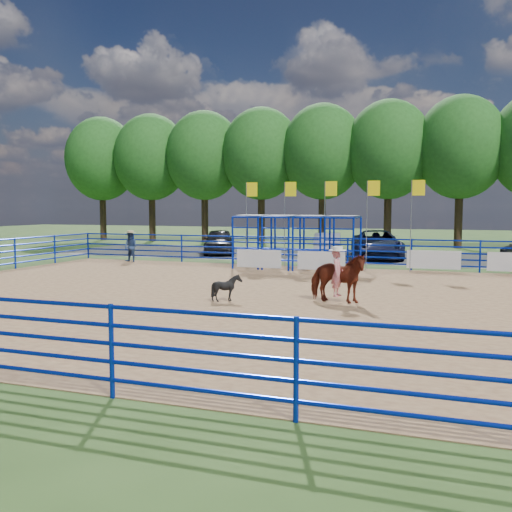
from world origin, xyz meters
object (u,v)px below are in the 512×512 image
at_px(spectator_cowboy, 131,246).
at_px(car_b, 328,244).
at_px(horse_and_rider, 337,274).
at_px(calf, 227,288).
at_px(car_a, 219,242).
at_px(car_c, 377,244).

height_order(spectator_cowboy, car_b, spectator_cowboy).
relative_size(horse_and_rider, car_b, 0.57).
bearing_deg(car_b, horse_and_rider, 93.05).
height_order(horse_and_rider, spectator_cowboy, horse_and_rider).
bearing_deg(calf, car_b, 11.33).
distance_m(horse_and_rider, spectator_cowboy, 16.08).
bearing_deg(car_a, spectator_cowboy, -134.06).
relative_size(horse_and_rider, calf, 2.88).
bearing_deg(calf, car_c, 1.18).
bearing_deg(car_b, car_a, -3.12).
distance_m(spectator_cowboy, car_c, 13.86).
distance_m(car_b, car_c, 3.05).
xyz_separation_m(horse_and_rider, calf, (-3.34, -0.93, -0.46)).
distance_m(calf, car_a, 17.98).
bearing_deg(car_c, spectator_cowboy, -164.32).
xyz_separation_m(horse_and_rider, car_b, (-3.92, 16.35, -0.18)).
bearing_deg(car_b, calf, 81.51).
bearing_deg(car_a, calf, -88.22).
bearing_deg(car_b, spectator_cowboy, 27.18).
bearing_deg(horse_and_rider, calf, -164.47).
relative_size(calf, car_c, 0.15).
xyz_separation_m(spectator_cowboy, car_c, (12.24, 6.49, -0.04)).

